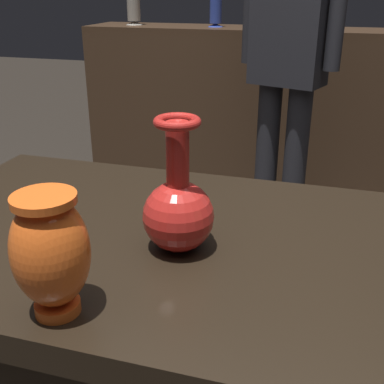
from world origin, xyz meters
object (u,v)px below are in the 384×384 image
object	(u,v)px
shelf_vase_center	(307,17)
visitor_center_back	(289,49)
shelf_vase_left	(216,6)
vase_centerpiece	(178,208)
vase_tall_behind	(51,252)
shelf_vase_far_left	(133,1)

from	to	relation	value
shelf_vase_center	visitor_center_back	size ratio (longest dim) A/B	0.07
shelf_vase_left	shelf_vase_center	bearing A→B (deg)	8.39
shelf_vase_left	vase_centerpiece	bearing A→B (deg)	-77.75
shelf_vase_center	vase_centerpiece	bearing A→B (deg)	-90.92
vase_tall_behind	shelf_vase_far_left	distance (m)	2.62
shelf_vase_far_left	visitor_center_back	world-z (taller)	visitor_center_back
vase_centerpiece	visitor_center_back	world-z (taller)	visitor_center_back
vase_centerpiece	shelf_vase_left	world-z (taller)	shelf_vase_left
shelf_vase_far_left	visitor_center_back	distance (m)	1.24
shelf_vase_left	visitor_center_back	distance (m)	0.85
vase_centerpiece	shelf_vase_center	world-z (taller)	shelf_vase_center
vase_centerpiece	shelf_vase_far_left	distance (m)	2.46
shelf_vase_center	visitor_center_back	world-z (taller)	visitor_center_back
vase_tall_behind	shelf_vase_left	bearing A→B (deg)	98.74
shelf_vase_far_left	shelf_vase_left	distance (m)	0.52
vase_tall_behind	shelf_vase_center	bearing A→B (deg)	86.72
vase_tall_behind	shelf_vase_far_left	size ratio (longest dim) A/B	0.63
vase_tall_behind	visitor_center_back	distance (m)	1.77
vase_tall_behind	shelf_vase_left	world-z (taller)	shelf_vase_left
vase_tall_behind	visitor_center_back	xyz separation A→B (m)	(0.13, 1.77, 0.06)
vase_tall_behind	shelf_vase_center	xyz separation A→B (m)	(0.14, 2.52, 0.15)
vase_centerpiece	vase_tall_behind	size ratio (longest dim) A/B	1.31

